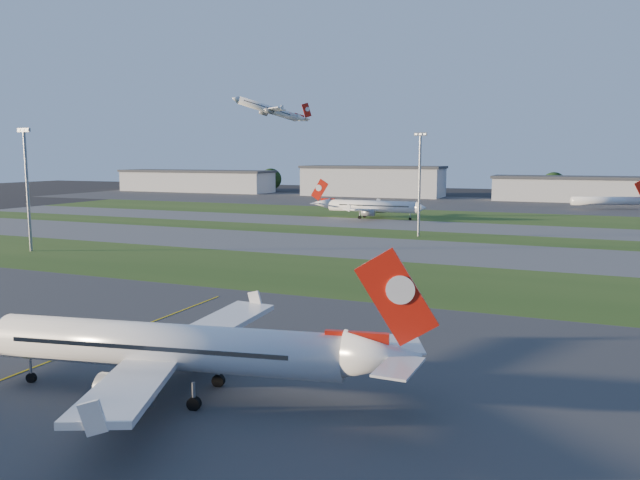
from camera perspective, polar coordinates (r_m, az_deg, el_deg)
The scene contains 22 objects.
ground at distance 71.83m, azimuth -25.77°, elevation -9.30°, with size 700.00×700.00×0.00m, color black.
apron_near at distance 71.83m, azimuth -25.77°, elevation -9.30°, with size 300.00×70.00×0.01m, color #333335.
grass_strip_a at distance 111.99m, azimuth -5.49°, elevation -2.66°, with size 300.00×34.00×0.01m, color #264416.
taxiway_a at distance 141.53m, azimuth 0.83°, elevation -0.46°, with size 300.00×32.00×0.01m, color #515154.
grass_strip_b at distance 164.79m, azimuth 4.08°, elevation 0.68°, with size 300.00×18.00×0.01m, color #264416.
taxiway_b at distance 185.63m, azimuth 6.26°, elevation 1.44°, with size 300.00×26.00×0.01m, color #515154.
grass_strip_c at distance 217.32m, azimuth 8.74°, elevation 2.30°, with size 300.00×40.00×0.01m, color #264416.
apron_far at distance 275.73m, azimuth 11.78°, elevation 3.35°, with size 400.00×80.00×0.01m, color #333335.
yellow_line at distance 68.28m, azimuth -22.94°, elevation -10.01°, with size 0.25×60.00×0.02m, color gold.
airliner_parked at distance 54.38m, azimuth -13.53°, elevation -9.56°, with size 37.32×31.38×11.74m.
airliner_taxiing at distance 201.33m, azimuth 4.70°, elevation 3.07°, with size 35.96×30.55×11.23m.
airliner_departing at distance 287.93m, azimuth -4.71°, elevation 11.81°, with size 26.95×24.49×10.78m.
mini_jet_near at distance 259.94m, azimuth 24.71°, elevation 3.28°, with size 26.90×13.32×9.48m.
light_mast_west at distance 144.72m, azimuth -25.21°, elevation 4.88°, with size 3.20×0.70×25.80m.
light_mast_centre at distance 157.55m, azimuth 9.10°, elevation 5.68°, with size 3.20×0.70×25.80m.
hangar_far_west at distance 362.08m, azimuth -11.28°, elevation 5.33°, with size 91.80×23.00×12.20m.
hangar_west at distance 315.61m, azimuth 4.81°, elevation 5.40°, with size 71.40×23.00×15.20m.
hangar_east at distance 300.34m, azimuth 23.32°, elevation 4.31°, with size 81.60×23.00×11.20m.
tree_far_west at distance 396.04m, azimuth -15.05°, elevation 5.46°, with size 11.00×11.00×12.00m.
tree_west at distance 354.57m, azimuth -4.52°, elevation 5.57°, with size 12.10×12.10×13.20m.
tree_mid_west at distance 319.59m, azimuth 9.70°, elevation 5.03°, with size 9.90×9.90×10.80m.
tree_mid_east at distance 314.50m, azimuth 20.57°, elevation 4.78°, with size 11.55×11.55×12.60m.
Camera 1 is at (52.29, -44.98, 20.04)m, focal length 35.00 mm.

